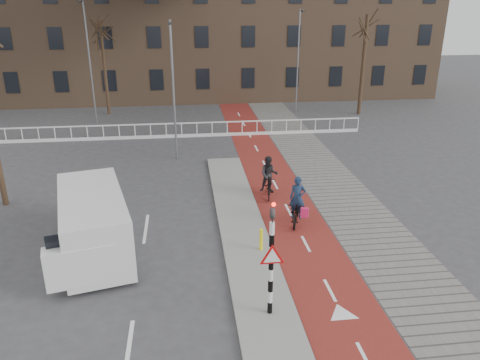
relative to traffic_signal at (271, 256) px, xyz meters
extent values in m
plane|color=#38383A|center=(0.60, 2.02, -1.99)|extent=(120.00, 120.00, 0.00)
cube|color=maroon|center=(2.10, 12.02, -1.98)|extent=(2.50, 60.00, 0.01)
cube|color=slate|center=(4.90, 12.02, -1.98)|extent=(3.00, 60.00, 0.01)
cube|color=gray|center=(-0.10, 6.02, -1.93)|extent=(1.80, 16.00, 0.12)
cylinder|color=black|center=(0.00, 0.02, -0.43)|extent=(0.14, 0.14, 2.88)
imported|color=black|center=(0.00, 0.02, 1.41)|extent=(0.13, 0.16, 0.80)
cylinder|color=#FF0C05|center=(0.00, -0.12, 1.59)|extent=(0.11, 0.02, 0.11)
cylinder|color=#FBF00D|center=(0.34, 3.63, -1.47)|extent=(0.12, 0.12, 0.81)
imported|color=black|center=(2.15, 5.78, -1.48)|extent=(1.25, 2.01, 1.00)
imported|color=#192B47|center=(2.15, 5.78, -0.87)|extent=(0.74, 0.60, 1.74)
cube|color=#E3205D|center=(2.34, 5.26, -1.28)|extent=(0.35, 0.29, 0.37)
imported|color=black|center=(1.51, 8.59, -1.44)|extent=(0.78, 1.85, 1.07)
imported|color=#232325|center=(1.51, 8.59, -0.90)|extent=(0.91, 0.76, 1.68)
cube|color=silver|center=(-5.51, 4.28, -0.78)|extent=(3.26, 5.60, 2.10)
cube|color=green|center=(-6.57, 4.28, -0.88)|extent=(0.80, 3.27, 0.55)
cube|color=green|center=(-4.45, 4.28, -0.88)|extent=(0.80, 3.27, 0.55)
cube|color=black|center=(-5.51, 2.01, -0.38)|extent=(1.85, 0.49, 0.90)
cylinder|color=black|center=(-5.96, 2.34, -1.62)|extent=(0.43, 0.78, 0.74)
cylinder|color=black|center=(-4.22, 2.76, -1.62)|extent=(0.43, 0.78, 0.74)
cylinder|color=black|center=(-6.79, 5.81, -1.62)|extent=(0.43, 0.78, 0.74)
cylinder|color=black|center=(-5.05, 6.23, -1.62)|extent=(0.43, 0.78, 0.74)
cube|color=silver|center=(-4.40, 19.02, -1.04)|extent=(28.00, 0.08, 0.08)
cube|color=silver|center=(-4.40, 19.02, -1.89)|extent=(28.00, 0.10, 0.20)
cube|color=#7F6047|center=(-2.40, 34.02, 4.01)|extent=(46.00, 10.00, 12.00)
cylinder|color=#332516|center=(-8.07, 26.43, 1.50)|extent=(0.24, 0.24, 6.98)
cylinder|color=#332516|center=(11.54, 24.06, 1.74)|extent=(0.27, 0.27, 7.46)
cylinder|color=slate|center=(-2.71, 14.63, 1.77)|extent=(0.12, 0.12, 7.52)
cylinder|color=slate|center=(-8.65, 23.95, 2.26)|extent=(0.12, 0.12, 8.49)
cylinder|color=slate|center=(6.75, 25.33, 1.92)|extent=(0.12, 0.12, 7.81)
camera|label=1|loc=(-2.20, -10.92, 6.54)|focal=35.00mm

